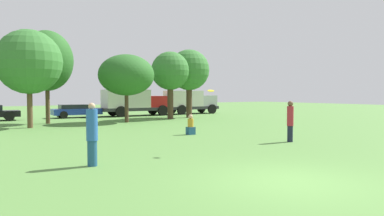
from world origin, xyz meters
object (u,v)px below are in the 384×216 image
(tree_4, at_px, (126,75))
(tree_2, at_px, (29,62))
(tree_5, at_px, (170,71))
(parked_car_blue, at_px, (76,110))
(delivery_truck_red, at_px, (134,102))
(tree_3, at_px, (47,61))
(tree_6, at_px, (189,70))
(bystander_sitting, at_px, (191,126))
(person_thrower, at_px, (92,134))
(person_catcher, at_px, (290,121))
(frisbee, at_px, (211,91))
(delivery_truck_silver, at_px, (189,101))

(tree_4, bearing_deg, tree_2, -175.51)
(tree_5, relative_size, parked_car_blue, 1.33)
(parked_car_blue, distance_m, delivery_truck_red, 5.37)
(tree_2, height_order, tree_5, tree_2)
(tree_3, relative_size, parked_car_blue, 1.55)
(tree_5, xyz_separation_m, tree_6, (2.27, 0.55, 0.19))
(bystander_sitting, height_order, tree_2, tree_2)
(bystander_sitting, xyz_separation_m, tree_6, (7.24, 10.90, 3.73))
(person_thrower, relative_size, person_catcher, 1.03)
(frisbee, height_order, tree_5, tree_5)
(tree_2, distance_m, tree_5, 11.35)
(tree_3, height_order, tree_4, tree_3)
(person_thrower, distance_m, delivery_truck_silver, 27.26)
(person_catcher, height_order, delivery_truck_silver, delivery_truck_silver)
(person_thrower, distance_m, person_catcher, 9.05)
(person_thrower, distance_m, frisbee, 4.53)
(person_catcher, bearing_deg, delivery_truck_red, -97.44)
(tree_3, bearing_deg, person_thrower, -98.29)
(tree_6, bearing_deg, parked_car_blue, 145.76)
(person_thrower, relative_size, frisbee, 7.69)
(frisbee, relative_size, tree_6, 0.04)
(bystander_sitting, relative_size, delivery_truck_red, 0.15)
(person_thrower, distance_m, bystander_sitting, 8.64)
(person_thrower, relative_size, delivery_truck_silver, 0.31)
(tree_6, height_order, parked_car_blue, tree_6)
(person_catcher, relative_size, tree_5, 0.32)
(bystander_sitting, height_order, tree_4, tree_4)
(bystander_sitting, xyz_separation_m, parked_car_blue, (-1.06, 16.55, 0.19))
(delivery_truck_red, bearing_deg, tree_2, -142.06)
(frisbee, height_order, delivery_truck_red, delivery_truck_red)
(tree_3, bearing_deg, bystander_sitting, -67.88)
(person_catcher, height_order, tree_5, tree_5)
(person_thrower, xyz_separation_m, tree_5, (11.96, 15.43, 3.03))
(frisbee, xyz_separation_m, tree_4, (3.13, 14.35, 1.24))
(tree_3, distance_m, delivery_truck_red, 10.41)
(tree_2, bearing_deg, tree_3, 58.25)
(tree_6, bearing_deg, bystander_sitting, -123.60)
(person_thrower, relative_size, tree_6, 0.31)
(frisbee, bearing_deg, bystander_sitting, 63.00)
(person_catcher, xyz_separation_m, bystander_sitting, (-2.06, 4.84, -0.51))
(tree_2, bearing_deg, tree_4, 4.49)
(parked_car_blue, bearing_deg, tree_5, -42.56)
(person_catcher, relative_size, frisbee, 7.43)
(person_thrower, bearing_deg, tree_5, 50.74)
(tree_6, xyz_separation_m, delivery_truck_silver, (3.32, 4.90, -2.84))
(frisbee, xyz_separation_m, tree_2, (-3.60, 13.82, 1.84))
(person_catcher, xyz_separation_m, delivery_truck_red, (2.16, 20.73, 0.42))
(tree_5, relative_size, tree_6, 0.94)
(tree_6, distance_m, delivery_truck_silver, 6.56)
(person_thrower, xyz_separation_m, tree_2, (0.74, 13.71, 3.14))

